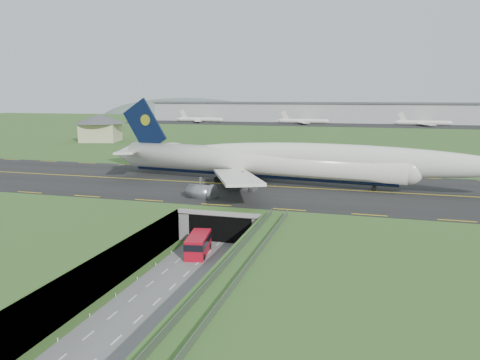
% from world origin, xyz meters
% --- Properties ---
extents(ground, '(900.00, 900.00, 0.00)m').
position_xyz_m(ground, '(0.00, 0.00, 0.00)').
color(ground, '#325923').
rests_on(ground, ground).
extents(airfield_deck, '(800.00, 800.00, 6.00)m').
position_xyz_m(airfield_deck, '(0.00, 0.00, 3.00)').
color(airfield_deck, gray).
rests_on(airfield_deck, ground).
extents(trench_road, '(12.00, 75.00, 0.20)m').
position_xyz_m(trench_road, '(0.00, -7.50, 0.10)').
color(trench_road, slate).
rests_on(trench_road, ground).
extents(taxiway, '(800.00, 44.00, 0.18)m').
position_xyz_m(taxiway, '(0.00, 33.00, 6.09)').
color(taxiway, black).
rests_on(taxiway, airfield_deck).
extents(tunnel_portal, '(17.00, 22.30, 6.00)m').
position_xyz_m(tunnel_portal, '(0.00, 16.71, 3.33)').
color(tunnel_portal, gray).
rests_on(tunnel_portal, ground).
extents(guideway, '(3.00, 53.00, 7.05)m').
position_xyz_m(guideway, '(11.00, -19.11, 5.32)').
color(guideway, '#A8A8A3').
rests_on(guideway, ground).
extents(jumbo_jet, '(97.08, 61.64, 20.54)m').
position_xyz_m(jumbo_jet, '(6.29, 36.03, 11.53)').
color(jumbo_jet, white).
rests_on(jumbo_jet, ground).
extents(shuttle_tram, '(4.52, 8.80, 3.40)m').
position_xyz_m(shuttle_tram, '(-1.47, 0.97, 1.86)').
color(shuttle_tram, '#AF0B1D').
rests_on(shuttle_tram, ground).
extents(service_building, '(27.70, 27.70, 12.34)m').
position_xyz_m(service_building, '(-92.28, 116.20, 13.31)').
color(service_building, beige).
rests_on(service_building, ground).
extents(cargo_terminal, '(320.00, 67.00, 15.60)m').
position_xyz_m(cargo_terminal, '(-0.22, 299.41, 13.96)').
color(cargo_terminal, '#B2B2B2').
rests_on(cargo_terminal, ground).
extents(distant_hills, '(700.00, 91.00, 60.00)m').
position_xyz_m(distant_hills, '(64.38, 430.00, -4.00)').
color(distant_hills, '#586A61').
rests_on(distant_hills, ground).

